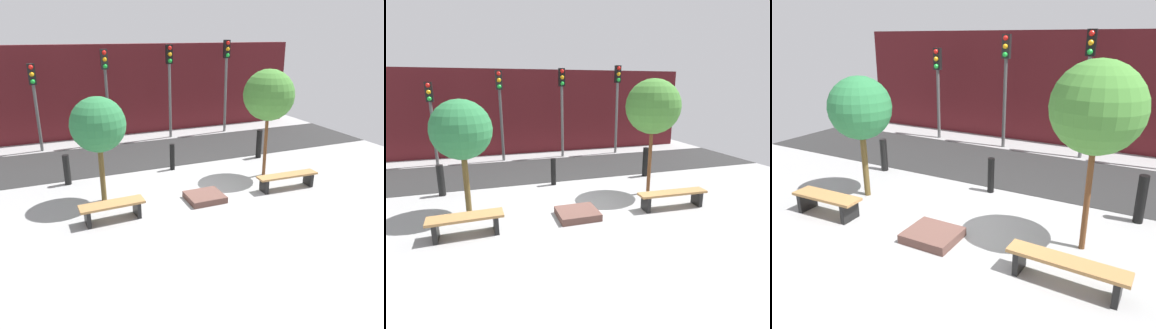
# 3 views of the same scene
# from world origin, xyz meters

# --- Properties ---
(ground_plane) EXTENTS (18.00, 18.00, 0.00)m
(ground_plane) POSITION_xyz_m (0.00, 0.00, 0.00)
(ground_plane) COLOR #949494
(road_strip) EXTENTS (18.00, 3.47, 0.01)m
(road_strip) POSITION_xyz_m (0.00, 4.19, 0.01)
(road_strip) COLOR #282828
(road_strip) RESTS_ON ground
(building_facade) EXTENTS (16.20, 0.50, 3.99)m
(building_facade) POSITION_xyz_m (0.00, 7.70, 1.99)
(building_facade) COLOR #511419
(building_facade) RESTS_ON ground
(bench_left) EXTENTS (1.63, 0.54, 0.47)m
(bench_left) POSITION_xyz_m (-2.62, -0.68, 0.33)
(bench_left) COLOR black
(bench_left) RESTS_ON ground
(bench_right) EXTENTS (1.93, 0.46, 0.46)m
(bench_right) POSITION_xyz_m (2.62, -0.68, 0.34)
(bench_right) COLOR black
(bench_right) RESTS_ON ground
(planter_bed) EXTENTS (1.01, 0.90, 0.18)m
(planter_bed) POSITION_xyz_m (0.00, -0.48, 0.09)
(planter_bed) COLOR brown
(planter_bed) RESTS_ON ground
(tree_behind_left_bench) EXTENTS (1.47, 1.47, 2.92)m
(tree_behind_left_bench) POSITION_xyz_m (-2.62, 0.57, 2.17)
(tree_behind_left_bench) COLOR brown
(tree_behind_left_bench) RESTS_ON ground
(tree_behind_right_bench) EXTENTS (1.59, 1.59, 3.43)m
(tree_behind_right_bench) POSITION_xyz_m (2.62, 0.57, 2.62)
(tree_behind_right_bench) COLOR brown
(tree_behind_right_bench) RESTS_ON ground
(bollard_far_left) EXTENTS (0.20, 0.20, 0.95)m
(bollard_far_left) POSITION_xyz_m (-3.44, 2.21, 0.47)
(bollard_far_left) COLOR black
(bollard_far_left) RESTS_ON ground
(bollard_left) EXTENTS (0.17, 0.17, 0.90)m
(bollard_left) POSITION_xyz_m (0.00, 2.21, 0.45)
(bollard_left) COLOR black
(bollard_left) RESTS_ON ground
(bollard_center) EXTENTS (0.21, 0.21, 1.06)m
(bollard_center) POSITION_xyz_m (3.44, 2.21, 0.53)
(bollard_center) COLOR black
(bollard_center) RESTS_ON ground
(traffic_light_west) EXTENTS (0.28, 0.27, 3.38)m
(traffic_light_west) POSITION_xyz_m (-4.07, 6.21, 2.35)
(traffic_light_west) COLOR #525252
(traffic_light_west) RESTS_ON ground
(traffic_light_mid_west) EXTENTS (0.28, 0.27, 3.84)m
(traffic_light_mid_west) POSITION_xyz_m (-1.36, 6.21, 2.65)
(traffic_light_mid_west) COLOR #4A4A4A
(traffic_light_mid_west) RESTS_ON ground
(traffic_light_mid_east) EXTENTS (0.28, 0.27, 3.98)m
(traffic_light_mid_east) POSITION_xyz_m (1.36, 6.21, 2.73)
(traffic_light_mid_east) COLOR #5E5E5E
(traffic_light_mid_east) RESTS_ON ground
(traffic_light_east) EXTENTS (0.28, 0.27, 4.15)m
(traffic_light_east) POSITION_xyz_m (4.07, 6.21, 2.84)
(traffic_light_east) COLOR slate
(traffic_light_east) RESTS_ON ground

